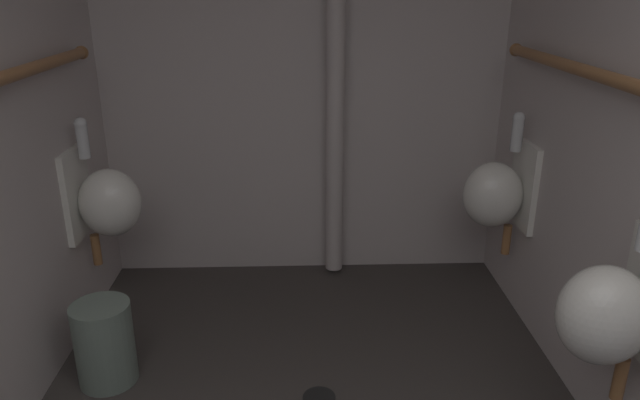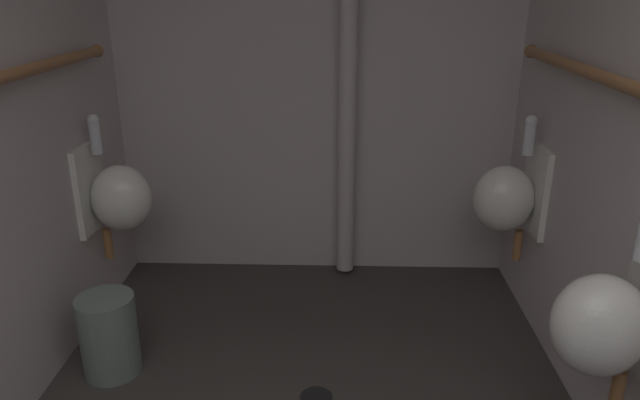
% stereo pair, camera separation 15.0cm
% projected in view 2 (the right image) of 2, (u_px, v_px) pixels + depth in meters
% --- Properties ---
extents(wall_back, '(2.37, 0.06, 2.57)m').
position_uv_depth(wall_back, '(316.00, 53.00, 3.24)').
color(wall_back, beige).
rests_on(wall_back, ground).
extents(urinal_left_mid, '(0.32, 0.30, 0.76)m').
position_uv_depth(urinal_left_mid, '(117.00, 196.00, 2.94)').
color(urinal_left_mid, silver).
extents(urinal_right_mid, '(0.32, 0.30, 0.76)m').
position_uv_depth(urinal_right_mid, '(607.00, 322.00, 1.85)').
color(urinal_right_mid, silver).
extents(urinal_right_far, '(0.32, 0.30, 0.76)m').
position_uv_depth(urinal_right_far, '(508.00, 197.00, 2.93)').
color(urinal_right_far, silver).
extents(standpipe_back_wall, '(0.10, 0.10, 2.52)m').
position_uv_depth(standpipe_back_wall, '(348.00, 56.00, 3.13)').
color(standpipe_back_wall, beige).
rests_on(standpipe_back_wall, ground).
extents(floor_drain, '(0.14, 0.14, 0.01)m').
position_uv_depth(floor_drain, '(316.00, 397.00, 2.49)').
color(floor_drain, black).
rests_on(floor_drain, ground).
extents(waste_bin, '(0.25, 0.25, 0.37)m').
position_uv_depth(waste_bin, '(109.00, 335.00, 2.60)').
color(waste_bin, slate).
rests_on(waste_bin, ground).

